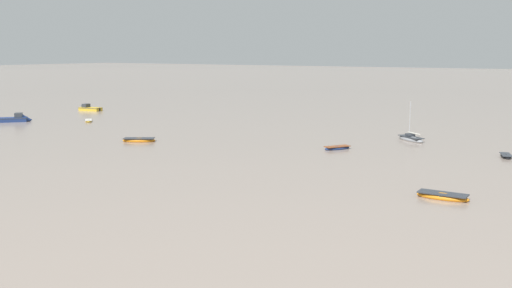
{
  "coord_description": "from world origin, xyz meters",
  "views": [
    {
      "loc": [
        62.3,
        -28.09,
        12.28
      ],
      "look_at": [
        23.28,
        32.67,
        0.54
      ],
      "focal_mm": 40.24,
      "sensor_mm": 36.0,
      "label": 1
    }
  ],
  "objects_px": {
    "rowboat_moored_2": "(337,148)",
    "motorboat_moored_2": "(87,109)",
    "rowboat_moored_0": "(88,121)",
    "motorboat_moored_1": "(17,120)",
    "rowboat_moored_4": "(139,140)",
    "sailboat_moored_0": "(411,139)",
    "rowboat_moored_1": "(443,197)",
    "rowboat_moored_5": "(506,156)"
  },
  "relations": [
    {
      "from": "rowboat_moored_2",
      "to": "motorboat_moored_2",
      "type": "distance_m",
      "value": 65.9
    },
    {
      "from": "rowboat_moored_0",
      "to": "motorboat_moored_1",
      "type": "xyz_separation_m",
      "value": [
        -10.61,
        -6.73,
        0.21
      ]
    },
    {
      "from": "rowboat_moored_0",
      "to": "rowboat_moored_2",
      "type": "distance_m",
      "value": 48.95
    },
    {
      "from": "rowboat_moored_0",
      "to": "rowboat_moored_4",
      "type": "distance_m",
      "value": 26.11
    },
    {
      "from": "rowboat_moored_2",
      "to": "sailboat_moored_0",
      "type": "bearing_deg",
      "value": -173.99
    },
    {
      "from": "rowboat_moored_2",
      "to": "rowboat_moored_4",
      "type": "relative_size",
      "value": 0.81
    },
    {
      "from": "rowboat_moored_1",
      "to": "sailboat_moored_0",
      "type": "relative_size",
      "value": 0.77
    },
    {
      "from": "motorboat_moored_1",
      "to": "rowboat_moored_1",
      "type": "bearing_deg",
      "value": -58.96
    },
    {
      "from": "rowboat_moored_5",
      "to": "motorboat_moored_2",
      "type": "xyz_separation_m",
      "value": [
        -82.99,
        9.91,
        0.18
      ]
    },
    {
      "from": "motorboat_moored_1",
      "to": "rowboat_moored_2",
      "type": "distance_m",
      "value": 59.64
    },
    {
      "from": "rowboat_moored_1",
      "to": "motorboat_moored_2",
      "type": "relative_size",
      "value": 0.76
    },
    {
      "from": "motorboat_moored_1",
      "to": "sailboat_moored_0",
      "type": "distance_m",
      "value": 67.08
    },
    {
      "from": "rowboat_moored_5",
      "to": "motorboat_moored_1",
      "type": "bearing_deg",
      "value": 79.06
    },
    {
      "from": "motorboat_moored_1",
      "to": "rowboat_moored_5",
      "type": "bearing_deg",
      "value": -41.91
    },
    {
      "from": "sailboat_moored_0",
      "to": "rowboat_moored_2",
      "type": "bearing_deg",
      "value": 102.16
    },
    {
      "from": "motorboat_moored_1",
      "to": "sailboat_moored_0",
      "type": "relative_size",
      "value": 1.04
    },
    {
      "from": "motorboat_moored_1",
      "to": "rowboat_moored_0",
      "type": "bearing_deg",
      "value": -16.63
    },
    {
      "from": "rowboat_moored_2",
      "to": "sailboat_moored_0",
      "type": "distance_m",
      "value": 13.28
    },
    {
      "from": "rowboat_moored_5",
      "to": "motorboat_moored_2",
      "type": "bearing_deg",
      "value": 65.16
    },
    {
      "from": "rowboat_moored_0",
      "to": "sailboat_moored_0",
      "type": "distance_m",
      "value": 55.3
    },
    {
      "from": "rowboat_moored_5",
      "to": "sailboat_moored_0",
      "type": "relative_size",
      "value": 0.59
    },
    {
      "from": "rowboat_moored_1",
      "to": "sailboat_moored_0",
      "type": "distance_m",
      "value": 32.16
    },
    {
      "from": "rowboat_moored_1",
      "to": "sailboat_moored_0",
      "type": "bearing_deg",
      "value": 111.54
    },
    {
      "from": "rowboat_moored_2",
      "to": "rowboat_moored_5",
      "type": "height_order",
      "value": "rowboat_moored_2"
    },
    {
      "from": "rowboat_moored_4",
      "to": "motorboat_moored_2",
      "type": "bearing_deg",
      "value": -64.94
    },
    {
      "from": "rowboat_moored_4",
      "to": "rowboat_moored_5",
      "type": "bearing_deg",
      "value": 165.74
    },
    {
      "from": "rowboat_moored_5",
      "to": "rowboat_moored_2",
      "type": "bearing_deg",
      "value": 88.48
    },
    {
      "from": "rowboat_moored_1",
      "to": "motorboat_moored_2",
      "type": "height_order",
      "value": "motorboat_moored_2"
    },
    {
      "from": "motorboat_moored_2",
      "to": "sailboat_moored_0",
      "type": "relative_size",
      "value": 1.01
    },
    {
      "from": "motorboat_moored_2",
      "to": "rowboat_moored_4",
      "type": "bearing_deg",
      "value": 138.22
    },
    {
      "from": "rowboat_moored_1",
      "to": "rowboat_moored_5",
      "type": "relative_size",
      "value": 1.31
    },
    {
      "from": "motorboat_moored_1",
      "to": "rowboat_moored_4",
      "type": "relative_size",
      "value": 1.28
    },
    {
      "from": "rowboat_moored_4",
      "to": "sailboat_moored_0",
      "type": "relative_size",
      "value": 0.81
    },
    {
      "from": "rowboat_moored_4",
      "to": "sailboat_moored_0",
      "type": "height_order",
      "value": "sailboat_moored_0"
    },
    {
      "from": "rowboat_moored_0",
      "to": "rowboat_moored_4",
      "type": "bearing_deg",
      "value": 14.49
    },
    {
      "from": "rowboat_moored_0",
      "to": "motorboat_moored_2",
      "type": "distance_m",
      "value": 19.93
    },
    {
      "from": "rowboat_moored_0",
      "to": "motorboat_moored_2",
      "type": "height_order",
      "value": "motorboat_moored_2"
    },
    {
      "from": "motorboat_moored_1",
      "to": "sailboat_moored_0",
      "type": "bearing_deg",
      "value": -35.06
    },
    {
      "from": "rowboat_moored_4",
      "to": "motorboat_moored_2",
      "type": "height_order",
      "value": "motorboat_moored_2"
    },
    {
      "from": "motorboat_moored_1",
      "to": "rowboat_moored_5",
      "type": "height_order",
      "value": "motorboat_moored_1"
    },
    {
      "from": "rowboat_moored_1",
      "to": "motorboat_moored_2",
      "type": "bearing_deg",
      "value": 157.1
    },
    {
      "from": "rowboat_moored_1",
      "to": "rowboat_moored_4",
      "type": "xyz_separation_m",
      "value": [
        -43.33,
        8.71,
        0.01
      ]
    }
  ]
}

